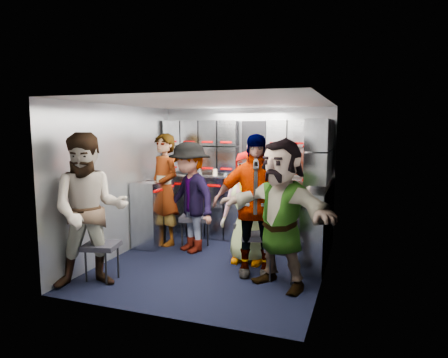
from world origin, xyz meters
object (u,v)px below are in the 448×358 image
(attendant_standing, at_px, (164,189))
(attendant_arc_a, at_px, (90,211))
(jump_seat_mid_left, at_px, (195,219))
(attendant_arc_b, at_px, (190,197))
(jump_seat_mid_right, at_px, (258,238))
(attendant_arc_d, at_px, (254,205))
(attendant_arc_e, at_px, (281,214))
(jump_seat_center, at_px, (252,226))
(attendant_arc_c, at_px, (249,207))
(jump_seat_near_left, at_px, (102,247))
(jump_seat_near_right, at_px, (283,251))

(attendant_standing, bearing_deg, attendant_arc_a, -60.16)
(jump_seat_mid_left, bearing_deg, attendant_arc_b, -90.00)
(jump_seat_mid_right, distance_m, attendant_standing, 1.80)
(attendant_arc_b, height_order, attendant_arc_d, attendant_arc_d)
(jump_seat_mid_left, xyz_separation_m, attendant_arc_e, (1.49, -1.02, 0.41))
(jump_seat_center, height_order, attendant_standing, attendant_standing)
(jump_seat_center, relative_size, attendant_arc_c, 0.34)
(jump_seat_near_left, relative_size, jump_seat_mid_left, 0.92)
(jump_seat_center, distance_m, attendant_standing, 1.51)
(attendant_arc_c, relative_size, attendant_arc_e, 0.89)
(jump_seat_near_right, bearing_deg, jump_seat_near_left, -160.83)
(jump_seat_center, height_order, attendant_arc_a, attendant_arc_a)
(jump_seat_near_left, relative_size, jump_seat_mid_right, 0.95)
(attendant_arc_b, bearing_deg, jump_seat_near_right, 7.04)
(jump_seat_center, bearing_deg, attendant_arc_a, -132.74)
(attendant_arc_a, height_order, attendant_arc_c, attendant_arc_a)
(attendant_arc_c, bearing_deg, jump_seat_mid_right, -49.67)
(attendant_standing, distance_m, attendant_arc_b, 0.56)
(jump_seat_near_left, distance_m, attendant_arc_c, 1.91)
(attendant_arc_c, height_order, attendant_arc_e, attendant_arc_e)
(attendant_standing, bearing_deg, jump_seat_near_left, -60.16)
(jump_seat_mid_left, xyz_separation_m, jump_seat_mid_right, (1.12, -0.57, -0.02))
(attendant_standing, bearing_deg, attendant_arc_b, 7.68)
(jump_seat_near_right, bearing_deg, attendant_arc_e, -90.00)
(attendant_arc_e, bearing_deg, jump_seat_center, 148.57)
(jump_seat_center, xyz_separation_m, jump_seat_near_right, (0.56, -0.69, -0.09))
(jump_seat_mid_left, xyz_separation_m, attendant_arc_b, (0.00, -0.18, 0.36))
(attendant_arc_a, bearing_deg, jump_seat_mid_right, 1.28)
(jump_seat_center, bearing_deg, attendant_arc_c, -90.00)
(jump_seat_near_left, xyz_separation_m, attendant_arc_b, (0.52, 1.36, 0.40))
(attendant_standing, xyz_separation_m, attendant_arc_d, (1.63, -0.79, 0.01))
(jump_seat_mid_left, height_order, attendant_standing, attendant_standing)
(attendant_arc_a, bearing_deg, jump_seat_near_left, 56.28)
(jump_seat_mid_right, height_order, attendant_arc_c, attendant_arc_c)
(jump_seat_near_left, xyz_separation_m, jump_seat_near_right, (2.01, 0.70, -0.04))
(jump_seat_near_left, bearing_deg, attendant_arc_b, 69.12)
(jump_seat_mid_right, height_order, attendant_arc_a, attendant_arc_a)
(attendant_standing, height_order, attendant_arc_e, attendant_standing)
(jump_seat_near_left, bearing_deg, jump_seat_center, 43.76)
(attendant_arc_b, bearing_deg, attendant_arc_e, 1.52)
(attendant_standing, distance_m, attendant_arc_c, 1.49)
(jump_seat_near_left, distance_m, jump_seat_mid_right, 1.90)
(jump_seat_mid_left, relative_size, attendant_arc_a, 0.28)
(attendant_arc_b, distance_m, attendant_arc_d, 1.26)
(jump_seat_mid_right, distance_m, attendant_arc_e, 0.73)
(jump_seat_near_left, xyz_separation_m, attendant_arc_c, (1.45, 1.20, 0.35))
(attendant_arc_a, distance_m, attendant_arc_b, 1.63)
(attendant_arc_a, height_order, attendant_arc_d, attendant_arc_a)
(jump_seat_center, bearing_deg, jump_seat_near_left, -136.24)
(attendant_arc_a, distance_m, attendant_arc_c, 2.00)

